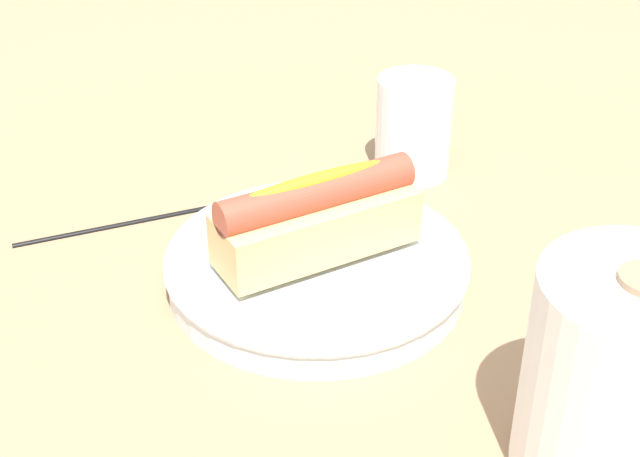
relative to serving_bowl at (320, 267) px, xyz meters
The scene contains 6 objects.
ground_plane 0.02m from the serving_bowl, 160.71° to the right, with size 2.40×2.40×0.00m, color #9E7A56.
serving_bowl is the anchor object (origin of this frame).
hotdog_front 0.04m from the serving_bowl, 90.00° to the left, with size 0.16×0.10×0.06m.
water_glass 0.20m from the serving_bowl, 165.38° to the right, with size 0.07×0.07×0.09m.
paper_towel_roll 0.25m from the serving_bowl, 81.70° to the left, with size 0.11×0.11×0.13m.
chopstick_near 0.17m from the serving_bowl, 83.26° to the right, with size 0.01×0.01×0.22m, color black.
Camera 1 is at (0.43, 0.35, 0.39)m, focal length 50.46 mm.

